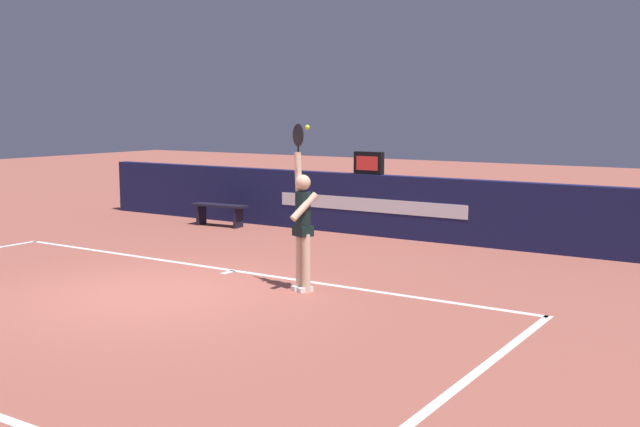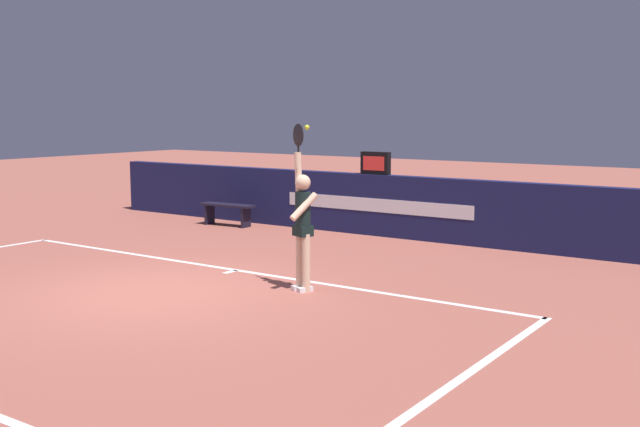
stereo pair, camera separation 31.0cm
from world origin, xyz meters
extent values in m
plane|color=#A15446|center=(0.00, 0.00, 0.00)|extent=(60.00, 60.00, 0.00)
cube|color=white|center=(0.00, 1.89, 0.00)|extent=(10.64, 0.11, 0.00)
cube|color=white|center=(5.32, -1.07, 0.00)|extent=(0.11, 6.04, 0.00)
cube|color=white|center=(0.00, 1.74, 0.00)|extent=(0.11, 0.30, 0.00)
cube|color=#161A45|center=(0.00, 6.41, 0.66)|extent=(15.12, 0.27, 1.32)
cube|color=white|center=(0.14, 6.27, 0.67)|extent=(4.56, 0.01, 0.29)
cube|color=black|center=(0.07, 6.41, 1.57)|extent=(0.67, 0.16, 0.49)
cube|color=red|center=(0.07, 6.33, 1.57)|extent=(0.52, 0.01, 0.30)
cylinder|color=beige|center=(1.86, 1.33, 0.44)|extent=(0.13, 0.13, 0.88)
cylinder|color=beige|center=(1.72, 1.38, 0.44)|extent=(0.13, 0.13, 0.88)
cube|color=white|center=(1.86, 1.31, 0.04)|extent=(0.18, 0.26, 0.07)
cube|color=white|center=(1.71, 1.36, 0.04)|extent=(0.18, 0.26, 0.07)
cylinder|color=black|center=(1.79, 1.35, 1.19)|extent=(0.23, 0.23, 0.62)
cube|color=black|center=(1.79, 1.35, 0.92)|extent=(0.32, 0.29, 0.16)
sphere|color=beige|center=(1.79, 1.35, 1.64)|extent=(0.23, 0.23, 0.23)
cylinder|color=beige|center=(1.68, 1.39, 1.79)|extent=(0.16, 0.14, 0.59)
cylinder|color=beige|center=(1.88, 1.26, 1.29)|extent=(0.26, 0.48, 0.41)
ellipsoid|color=black|center=(1.68, 1.39, 2.33)|extent=(0.29, 0.13, 0.35)
cylinder|color=black|center=(1.68, 1.39, 2.14)|extent=(0.03, 0.03, 0.18)
sphere|color=#CCE52B|center=(1.96, 1.23, 2.45)|extent=(0.07, 0.07, 0.07)
cube|color=black|center=(-3.46, 5.59, 0.49)|extent=(1.42, 0.46, 0.05)
cube|color=black|center=(-3.99, 5.55, 0.25)|extent=(0.08, 0.32, 0.49)
cube|color=black|center=(-2.93, 5.63, 0.25)|extent=(0.08, 0.32, 0.49)
camera|label=1|loc=(8.05, -7.83, 2.69)|focal=42.44mm
camera|label=2|loc=(8.31, -7.66, 2.69)|focal=42.44mm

